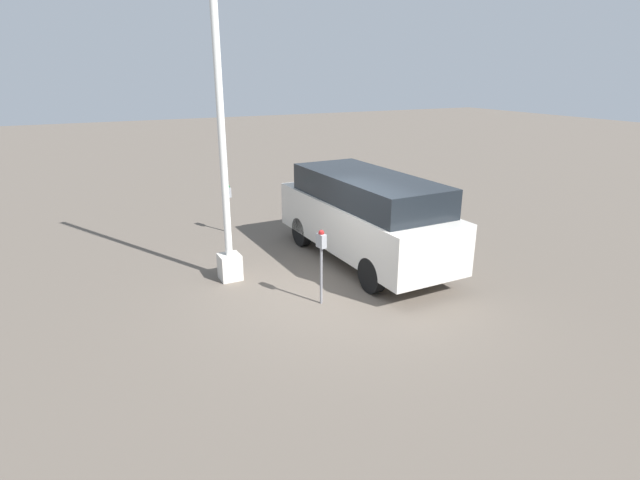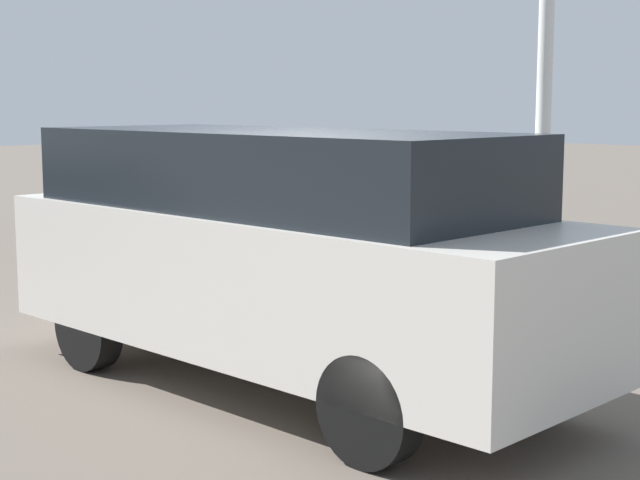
{
  "view_description": "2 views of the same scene",
  "coord_description": "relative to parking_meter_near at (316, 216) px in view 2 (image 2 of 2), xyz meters",
  "views": [
    {
      "loc": [
        -7.98,
        4.32,
        4.21
      ],
      "look_at": [
        0.39,
        0.13,
        1.03
      ],
      "focal_mm": 28.0,
      "sensor_mm": 36.0,
      "label": 1
    },
    {
      "loc": [
        6.97,
        -6.55,
        2.27
      ],
      "look_at": [
        0.07,
        0.16,
        0.9
      ],
      "focal_mm": 55.0,
      "sensor_mm": 36.0,
      "label": 2
    }
  ],
  "objects": [
    {
      "name": "parking_meter_near",
      "position": [
        0.0,
        0.0,
        0.0
      ],
      "size": [
        0.21,
        0.13,
        1.47
      ],
      "rotation": [
        0.0,
        0.0,
        0.12
      ],
      "color": "gray",
      "rests_on": "ground"
    },
    {
      "name": "ground_plane",
      "position": [
        0.27,
        -0.44,
        -1.08
      ],
      "size": [
        80.0,
        80.0,
        0.0
      ],
      "primitive_type": "plane",
      "color": "#60564C"
    },
    {
      "name": "lamp_post",
      "position": [
        1.92,
        1.2,
        0.95
      ],
      "size": [
        0.44,
        0.44,
        6.42
      ],
      "color": "beige",
      "rests_on": "ground"
    },
    {
      "name": "parked_van",
      "position": [
        1.59,
        -1.9,
        0.04
      ],
      "size": [
        5.19,
        1.93,
        2.04
      ],
      "rotation": [
        0.0,
        0.0,
        0.02
      ],
      "color": "beige",
      "rests_on": "ground"
    }
  ]
}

